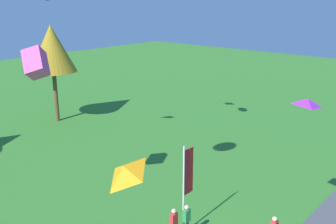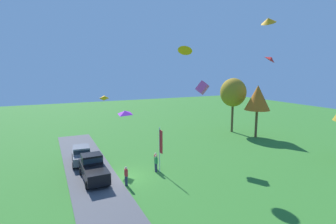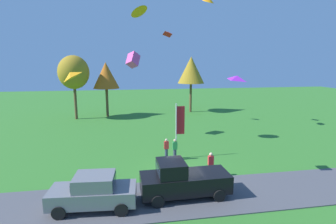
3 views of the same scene
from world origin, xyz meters
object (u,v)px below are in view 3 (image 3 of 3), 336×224
object	(u,v)px
car_pickup_by_flagpole	(182,179)
kite_diamond_mid_center	(237,78)
tree_far_right	(106,76)
kite_box_high_right	(133,60)
person_watching_sky	(166,149)
tree_left_of_center	(191,70)
car_sedan_far_end	(94,191)
kite_diamond_over_trees	(168,33)
kite_delta_low_drifter	(138,10)
flag_banner	(179,124)
person_on_lawn	(175,149)
person_beside_suv	(211,165)
kite_diamond_topmost	(70,75)
tree_right_of_center	(74,73)

from	to	relation	value
car_pickup_by_flagpole	kite_diamond_mid_center	distance (m)	7.05
tree_far_right	kite_box_high_right	world-z (taller)	kite_box_high_right
car_pickup_by_flagpole	person_watching_sky	xyz separation A→B (m)	(0.12, 6.05, -0.23)
kite_box_high_right	tree_left_of_center	bearing A→B (deg)	54.59
tree_far_right	kite_box_high_right	bearing A→B (deg)	-73.90
car_sedan_far_end	kite_diamond_over_trees	distance (m)	22.49
kite_delta_low_drifter	car_sedan_far_end	bearing A→B (deg)	-106.33
person_watching_sky	kite_delta_low_drifter	world-z (taller)	kite_delta_low_drifter
flag_banner	kite_diamond_over_trees	xyz separation A→B (m)	(1.24, 12.29, 8.18)
car_sedan_far_end	flag_banner	world-z (taller)	flag_banner
flag_banner	person_on_lawn	bearing A→B (deg)	-140.59
kite_diamond_mid_center	kite_diamond_over_trees	size ratio (longest dim) A/B	1.02
person_watching_sky	kite_diamond_over_trees	bearing A→B (deg)	79.62
kite_delta_low_drifter	kite_box_high_right	world-z (taller)	kite_delta_low_drifter
person_beside_suv	tree_left_of_center	bearing A→B (deg)	78.68
person_beside_suv	kite_diamond_mid_center	bearing A→B (deg)	-14.28
car_pickup_by_flagpole	kite_diamond_mid_center	xyz separation A→B (m)	(3.92, 1.97, 5.52)
car_sedan_far_end	kite_diamond_topmost	xyz separation A→B (m)	(-1.32, 2.87, 5.81)
kite_box_high_right	kite_diamond_over_trees	bearing A→B (deg)	51.95
person_on_lawn	flag_banner	world-z (taller)	flag_banner
kite_diamond_topmost	kite_diamond_over_trees	xyz separation A→B (m)	(8.47, 15.99, 4.15)
person_watching_sky	kite_delta_low_drifter	size ratio (longest dim) A/B	1.11
person_watching_sky	kite_diamond_over_trees	size ratio (longest dim) A/B	1.69
tree_left_of_center	car_sedan_far_end	bearing A→B (deg)	-114.53
car_pickup_by_flagpole	kite_diamond_over_trees	distance (m)	21.05
person_beside_suv	kite_diamond_topmost	world-z (taller)	kite_diamond_topmost
kite_delta_low_drifter	kite_diamond_over_trees	distance (m)	9.18
tree_far_right	kite_delta_low_drifter	distance (m)	15.90
person_on_lawn	tree_far_right	bearing A→B (deg)	108.43
car_sedan_far_end	kite_delta_low_drifter	size ratio (longest dim) A/B	2.93
flag_banner	tree_right_of_center	bearing A→B (deg)	121.96
person_watching_sky	kite_diamond_topmost	bearing A→B (deg)	-149.77
person_beside_suv	kite_diamond_over_trees	distance (m)	19.02
person_beside_suv	car_pickup_by_flagpole	bearing A→B (deg)	-137.05
person_on_lawn	tree_far_right	world-z (taller)	tree_far_right
flag_banner	kite_box_high_right	bearing A→B (deg)	115.96
person_on_lawn	tree_right_of_center	size ratio (longest dim) A/B	0.20
tree_far_right	tree_right_of_center	bearing A→B (deg)	-164.63
flag_banner	kite_diamond_mid_center	xyz separation A→B (m)	(2.77, -4.17, 3.80)
car_sedan_far_end	tree_left_of_center	distance (m)	29.29
car_sedan_far_end	person_beside_suv	bearing A→B (deg)	20.81
person_on_lawn	kite_diamond_topmost	distance (m)	9.69
car_pickup_by_flagpole	tree_right_of_center	size ratio (longest dim) A/B	0.59
tree_right_of_center	tree_left_of_center	world-z (taller)	tree_right_of_center
flag_banner	kite_diamond_topmost	size ratio (longest dim) A/B	4.98
tree_left_of_center	flag_banner	size ratio (longest dim) A/B	1.91
car_sedan_far_end	kite_delta_low_drifter	xyz separation A→B (m)	(3.12, 10.67, 10.99)
person_beside_suv	tree_left_of_center	world-z (taller)	tree_left_of_center
person_beside_suv	flag_banner	world-z (taller)	flag_banner
kite_diamond_mid_center	car_pickup_by_flagpole	bearing A→B (deg)	-153.31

